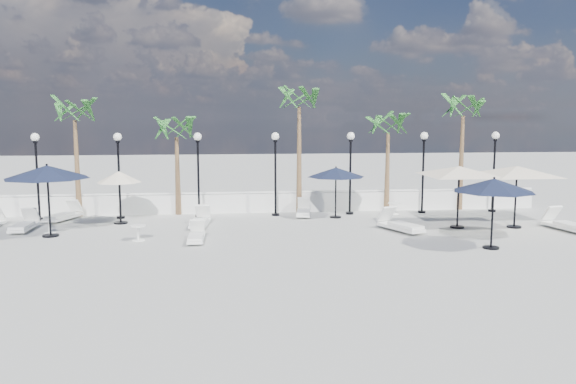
{
  "coord_description": "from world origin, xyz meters",
  "views": [
    {
      "loc": [
        -2.14,
        -19.03,
        4.53
      ],
      "look_at": [
        0.26,
        3.47,
        1.5
      ],
      "focal_mm": 35.0,
      "sensor_mm": 36.0,
      "label": 1
    }
  ],
  "objects": [
    {
      "name": "parasol_cream_sq_a",
      "position": [
        7.21,
        2.83,
        2.53
      ],
      "size": [
        5.57,
        5.57,
        2.74
      ],
      "color": "black",
      "rests_on": "ground"
    },
    {
      "name": "palm_0",
      "position": [
        -9.0,
        7.3,
        4.53
      ],
      "size": [
        2.6,
        2.6,
        5.5
      ],
      "color": "brown",
      "rests_on": "ground"
    },
    {
      "name": "lounger_4",
      "position": [
        -3.35,
        1.32,
        0.22
      ],
      "size": [
        0.58,
        1.73,
        0.65
      ],
      "rotation": [
        0.0,
        0.0,
        -0.01
      ],
      "color": "white",
      "rests_on": "ground"
    },
    {
      "name": "palm_3",
      "position": [
        5.5,
        7.3,
        3.95
      ],
      "size": [
        2.6,
        2.6,
        4.9
      ],
      "color": "brown",
      "rests_on": "ground"
    },
    {
      "name": "lounger_2",
      "position": [
        -9.39,
        6.22,
        0.25
      ],
      "size": [
        1.33,
        2.11,
        0.75
      ],
      "rotation": [
        0.0,
        0.0,
        -0.37
      ],
      "color": "white",
      "rests_on": "ground"
    },
    {
      "name": "palm_1",
      "position": [
        -4.5,
        7.3,
        3.75
      ],
      "size": [
        2.6,
        2.6,
        4.7
      ],
      "color": "brown",
      "rests_on": "ground"
    },
    {
      "name": "side_table_0",
      "position": [
        -9.15,
        3.41,
        0.33
      ],
      "size": [
        0.56,
        0.56,
        0.55
      ],
      "color": "white",
      "rests_on": "ground"
    },
    {
      "name": "palm_2",
      "position": [
        1.2,
        7.3,
        5.12
      ],
      "size": [
        2.6,
        2.6,
        6.1
      ],
      "color": "brown",
      "rests_on": "ground"
    },
    {
      "name": "lounger_6",
      "position": [
        1.27,
        6.22,
        0.23
      ],
      "size": [
        0.89,
        1.94,
        0.7
      ],
      "rotation": [
        0.0,
        0.0,
        -0.16
      ],
      "color": "white",
      "rests_on": "ground"
    },
    {
      "name": "parasol_navy_mid",
      "position": [
        2.66,
        5.68,
        2.05
      ],
      "size": [
        2.61,
        2.61,
        2.34
      ],
      "color": "black",
      "rests_on": "ground"
    },
    {
      "name": "lounger_5",
      "position": [
        4.64,
        2.34,
        0.27
      ],
      "size": [
        1.52,
        2.26,
        0.81
      ],
      "rotation": [
        0.0,
        0.0,
        0.42
      ],
      "color": "white",
      "rests_on": "ground"
    },
    {
      "name": "lamppost_2",
      "position": [
        -3.5,
        6.5,
        2.49
      ],
      "size": [
        0.36,
        0.36,
        3.84
      ],
      "color": "black",
      "rests_on": "ground"
    },
    {
      "name": "lamppost_6",
      "position": [
        10.5,
        6.5,
        2.49
      ],
      "size": [
        0.36,
        0.36,
        3.84
      ],
      "color": "black",
      "rests_on": "ground"
    },
    {
      "name": "balustrade",
      "position": [
        0.0,
        7.5,
        0.47
      ],
      "size": [
        26.0,
        0.3,
        1.01
      ],
      "color": "silver",
      "rests_on": "ground"
    },
    {
      "name": "lamppost_5",
      "position": [
        7.0,
        6.5,
        2.49
      ],
      "size": [
        0.36,
        0.36,
        3.84
      ],
      "color": "black",
      "rests_on": "ground"
    },
    {
      "name": "ground",
      "position": [
        0.0,
        0.0,
        0.0
      ],
      "size": [
        100.0,
        100.0,
        0.0
      ],
      "primitive_type": "plane",
      "color": "#ABABA6",
      "rests_on": "ground"
    },
    {
      "name": "lamppost_3",
      "position": [
        0.0,
        6.5,
        2.49
      ],
      "size": [
        0.36,
        0.36,
        3.84
      ],
      "color": "black",
      "rests_on": "ground"
    },
    {
      "name": "parasol_cream_small",
      "position": [
        -6.77,
        5.25,
        1.98
      ],
      "size": [
        1.88,
        1.88,
        2.31
      ],
      "color": "black",
      "rests_on": "ground"
    },
    {
      "name": "lamppost_4",
      "position": [
        3.5,
        6.5,
        2.49
      ],
      "size": [
        0.36,
        0.36,
        3.84
      ],
      "color": "black",
      "rests_on": "ground"
    },
    {
      "name": "lamppost_1",
      "position": [
        -7.0,
        6.5,
        2.49
      ],
      "size": [
        0.36,
        0.36,
        3.84
      ],
      "color": "black",
      "rests_on": "ground"
    },
    {
      "name": "side_table_2",
      "position": [
        5.56,
        6.2,
        0.33
      ],
      "size": [
        0.57,
        0.57,
        0.55
      ],
      "color": "white",
      "rests_on": "ground"
    },
    {
      "name": "side_table_1",
      "position": [
        -5.49,
        1.73,
        0.35
      ],
      "size": [
        0.59,
        0.59,
        0.58
      ],
      "color": "white",
      "rests_on": "ground"
    },
    {
      "name": "lounger_7",
      "position": [
        11.32,
        1.76,
        0.27
      ],
      "size": [
        1.1,
        2.24,
        0.8
      ],
      "rotation": [
        0.0,
        0.0,
        0.2
      ],
      "color": "white",
      "rests_on": "ground"
    },
    {
      "name": "parasol_navy_right",
      "position": [
        6.89,
        -0.84,
        2.2
      ],
      "size": [
        2.8,
        2.8,
        2.51
      ],
      "color": "black",
      "rests_on": "ground"
    },
    {
      "name": "parasol_navy_left",
      "position": [
        -8.94,
        2.84,
        2.46
      ],
      "size": [
        3.17,
        3.17,
        2.8
      ],
      "color": "black",
      "rests_on": "ground"
    },
    {
      "name": "lamppost_0",
      "position": [
        -10.5,
        6.5,
        2.49
      ],
      "size": [
        0.36,
        0.36,
        3.84
      ],
      "color": "black",
      "rests_on": "ground"
    },
    {
      "name": "palm_4",
      "position": [
        9.2,
        7.3,
        4.73
      ],
      "size": [
        2.6,
        2.6,
        5.7
      ],
      "color": "brown",
      "rests_on": "ground"
    },
    {
      "name": "parasol_cream_sq_b",
      "position": [
        9.56,
        2.61,
        2.54
      ],
      "size": [
        5.48,
        5.48,
        2.75
      ],
      "color": "black",
      "rests_on": "ground"
    },
    {
      "name": "lounger_1",
      "position": [
        -10.31,
        4.04,
        0.25
      ],
      "size": [
        0.66,
        1.99,
        0.74
      ],
      "rotation": [
        0.0,
        0.0,
        0.01
      ],
      "color": "white",
      "rests_on": "ground"
    },
    {
      "name": "lounger_3",
      "position": [
        -3.34,
        4.17,
        0.25
      ],
      "size": [
        0.85,
        2.03,
        0.74
      ],
      "rotation": [
        0.0,
        0.0,
        -0.11
      ],
      "color": "white",
      "rests_on": "ground"
    }
  ]
}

